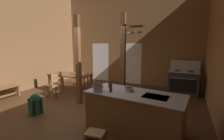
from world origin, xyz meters
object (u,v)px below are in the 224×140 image
dining_table (70,76)px  mixing_bowl_on_counter (129,89)px  ladderback_chair_by_post (81,77)px  stockpot_on_counter (98,88)px  bottle_tall_on_counter (111,87)px  bottle_short_on_counter (109,84)px  ladderback_chair_near_window (55,85)px  stove_range (183,82)px  backpack (35,103)px  kitchen_island (134,112)px  step_stool (95,138)px

dining_table → mixing_bowl_on_counter: size_ratio=8.05×
ladderback_chair_by_post → stockpot_on_counter: 4.12m
stockpot_on_counter → bottle_tall_on_counter: bottle_tall_on_counter is taller
bottle_short_on_counter → stockpot_on_counter: bearing=-104.7°
ladderback_chair_near_window → mixing_bowl_on_counter: size_ratio=4.41×
stove_range → bottle_tall_on_counter: bearing=-111.7°
ladderback_chair_near_window → ladderback_chair_by_post: (-0.09, 1.80, 0.00)m
bottle_tall_on_counter → bottle_short_on_counter: bottle_short_on_counter is taller
backpack → kitchen_island: bearing=7.7°
ladderback_chair_near_window → kitchen_island: bearing=-16.3°
backpack → bottle_tall_on_counter: (2.25, 0.25, 0.67)m
stockpot_on_counter → ladderback_chair_by_post: bearing=131.9°
stove_range → stockpot_on_counter: 4.20m
bottle_tall_on_counter → bottle_short_on_counter: 0.34m
ladderback_chair_near_window → bottle_short_on_counter: bottle_short_on_counter is taller
stove_range → step_stool: bearing=-107.7°
step_stool → ladderback_chair_near_window: ladderback_chair_near_window is taller
dining_table → bottle_tall_on_counter: bearing=-34.9°
ladderback_chair_by_post → bottle_tall_on_counter: bearing=-44.3°
bottle_tall_on_counter → mixing_bowl_on_counter: bearing=33.0°
step_stool → ladderback_chair_near_window: bearing=147.3°
ladderback_chair_by_post → backpack: ladderback_chair_by_post is taller
mixing_bowl_on_counter → step_stool: bearing=-107.3°
dining_table → stockpot_on_counter: size_ratio=5.60×
kitchen_island → stockpot_on_counter: stockpot_on_counter is taller
kitchen_island → backpack: (-2.78, -0.38, -0.13)m
backpack → bottle_short_on_counter: 2.25m
stockpot_on_counter → bottle_short_on_counter: 0.41m
step_stool → backpack: size_ratio=0.67×
stove_range → mixing_bowl_on_counter: bearing=-107.8°
ladderback_chair_by_post → mixing_bowl_on_counter: (3.37, -2.71, 0.47)m
ladderback_chair_by_post → bottle_short_on_counter: bottle_short_on_counter is taller
step_stool → ladderback_chair_near_window: 3.54m
stockpot_on_counter → mixing_bowl_on_counter: (0.64, 0.34, -0.05)m
ladderback_chair_near_window → backpack: 1.55m
ladderback_chair_by_post → bottle_short_on_counter: bearing=-43.0°
mixing_bowl_on_counter → bottle_short_on_counter: 0.54m
backpack → dining_table: bearing=106.2°
bottle_short_on_counter → ladderback_chair_by_post: bearing=137.0°
kitchen_island → stove_range: 3.67m
mixing_bowl_on_counter → stockpot_on_counter: bearing=-152.1°
backpack → bottle_short_on_counter: (2.07, 0.55, 0.67)m
dining_table → bottle_short_on_counter: bottle_short_on_counter is taller
stove_range → step_stool: 4.68m
kitchen_island → stove_range: (0.94, 3.55, 0.04)m
ladderback_chair_by_post → backpack: bearing=-76.5°
kitchen_island → ladderback_chair_near_window: (-3.45, 1.01, 0.01)m
dining_table → bottle_short_on_counter: 3.26m
dining_table → ladderback_chair_by_post: size_ratio=1.83×
step_stool → ladderback_chair_near_window: (-2.97, 1.91, 0.27)m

